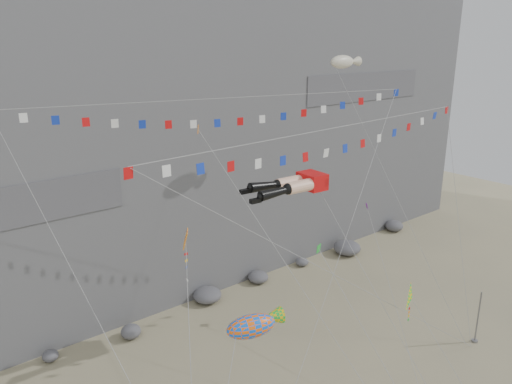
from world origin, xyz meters
The scene contains 13 objects.
cliff centered at (0.00, 32.00, 25.00)m, with size 80.00×28.00×50.00m, color slate.
talus_boulders centered at (0.00, 17.00, 0.60)m, with size 60.00×3.00×1.20m, color #5D5D61, non-canonical shape.
anchor_pole_right centered at (12.90, -1.69, 2.19)m, with size 0.12×0.12×4.38m, color slate.
legs_kite centered at (1.46, 7.56, 12.95)m, with size 6.80×16.22×19.77m.
flag_banner_upper centered at (-1.95, 10.52, 19.09)m, with size 28.43×18.20×26.40m.
flag_banner_lower centered at (1.17, 3.35, 17.67)m, with size 29.07×6.52×21.38m.
harlequin_kite centered at (-10.56, 2.42, 13.49)m, with size 4.72×7.20×15.31m.
fish_windsock centered at (-7.32, 1.36, 7.87)m, with size 9.12×5.93×11.54m.
delta_kite centered at (3.97, -1.23, 6.82)m, with size 2.19×8.21×10.16m.
blimp_windsock centered at (9.85, 10.83, 21.13)m, with size 4.23×13.09×24.54m.
small_kite_a centered at (-5.79, 7.95, 17.27)m, with size 5.50×14.57×22.99m.
small_kite_b centered at (8.79, 6.42, 9.75)m, with size 8.77×13.15×17.95m.
small_kite_c centered at (-2.58, 0.78, 11.13)m, with size 2.16×9.48×14.49m.
Camera 1 is at (-22.20, -17.41, 22.92)m, focal length 35.00 mm.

